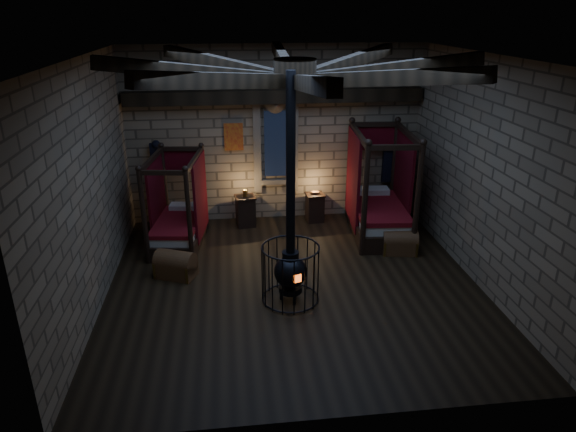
{
  "coord_description": "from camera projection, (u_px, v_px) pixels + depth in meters",
  "views": [
    {
      "loc": [
        -1.14,
        -8.56,
        4.92
      ],
      "look_at": [
        -0.04,
        0.6,
        1.18
      ],
      "focal_mm": 32.0,
      "sensor_mm": 36.0,
      "label": 1
    }
  ],
  "objects": [
    {
      "name": "room",
      "position": [
        294.0,
        85.0,
        8.53
      ],
      "size": [
        7.02,
        7.02,
        4.29
      ],
      "color": "black",
      "rests_on": "ground"
    },
    {
      "name": "trunk_right",
      "position": [
        400.0,
        243.0,
        11.06
      ],
      "size": [
        0.8,
        0.58,
        0.53
      ],
      "rotation": [
        0.0,
        0.0,
        -0.17
      ],
      "color": "#57351B",
      "rests_on": "ground"
    },
    {
      "name": "nightstand_right",
      "position": [
        315.0,
        207.0,
        12.67
      ],
      "size": [
        0.47,
        0.45,
        0.77
      ],
      "rotation": [
        0.0,
        0.0,
        0.08
      ],
      "color": "black",
      "rests_on": "ground"
    },
    {
      "name": "trunk_left",
      "position": [
        176.0,
        265.0,
        10.07
      ],
      "size": [
        0.88,
        0.73,
        0.55
      ],
      "rotation": [
        0.0,
        0.0,
        -0.4
      ],
      "color": "#57351B",
      "rests_on": "ground"
    },
    {
      "name": "stove",
      "position": [
        290.0,
        269.0,
        9.1
      ],
      "size": [
        1.04,
        1.04,
        4.05
      ],
      "rotation": [
        0.0,
        0.0,
        0.32
      ],
      "color": "black",
      "rests_on": "ground"
    },
    {
      "name": "nightstand_left",
      "position": [
        246.0,
        211.0,
        12.38
      ],
      "size": [
        0.53,
        0.51,
        0.92
      ],
      "rotation": [
        0.0,
        0.0,
        0.15
      ],
      "color": "black",
      "rests_on": "ground"
    },
    {
      "name": "bed_left",
      "position": [
        179.0,
        222.0,
        11.42
      ],
      "size": [
        1.25,
        2.03,
        2.01
      ],
      "rotation": [
        0.0,
        0.0,
        -0.13
      ],
      "color": "black",
      "rests_on": "ground"
    },
    {
      "name": "bed_right",
      "position": [
        378.0,
        208.0,
        11.95
      ],
      "size": [
        1.42,
        2.41,
        2.41
      ],
      "rotation": [
        0.0,
        0.0,
        -0.09
      ],
      "color": "black",
      "rests_on": "ground"
    }
  ]
}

